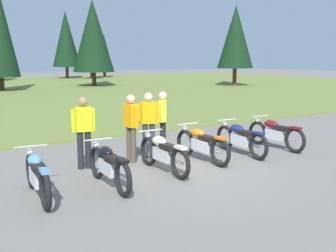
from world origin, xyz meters
name	(u,v)px	position (x,y,z in m)	size (l,w,h in m)	color
ground_plane	(182,167)	(0.00, 0.00, 0.00)	(140.00, 140.00, 0.00)	slate
motorcycle_sky_blue	(37,175)	(-3.49, -0.36, 0.44)	(0.62, 2.10, 0.88)	black
motorcycle_black	(109,165)	(-2.10, -0.44, 0.44)	(0.62, 2.10, 0.88)	black
motorcycle_cream	(163,153)	(-0.60, -0.11, 0.44)	(0.62, 2.10, 0.88)	black
motorcycle_orange	(202,144)	(0.75, 0.22, 0.44)	(0.62, 2.10, 0.88)	black
motorcycle_navy	(241,138)	(2.05, 0.20, 0.44)	(0.62, 2.10, 0.88)	black
motorcycle_maroon	(275,133)	(3.40, 0.23, 0.44)	(0.62, 2.10, 0.88)	black
rider_in_hivis_vest	(84,128)	(-1.96, 1.15, 0.95)	(0.54, 0.28, 1.67)	black
rider_checking_bike	(163,119)	(0.40, 1.45, 0.95)	(0.39, 0.45, 1.67)	black
rider_with_back_turned	(131,124)	(-0.76, 1.09, 0.95)	(0.25, 0.55, 1.67)	#4C4233
rider_near_row_end	(149,121)	(-0.12, 1.32, 0.95)	(0.50, 0.36, 1.67)	#2D2D38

